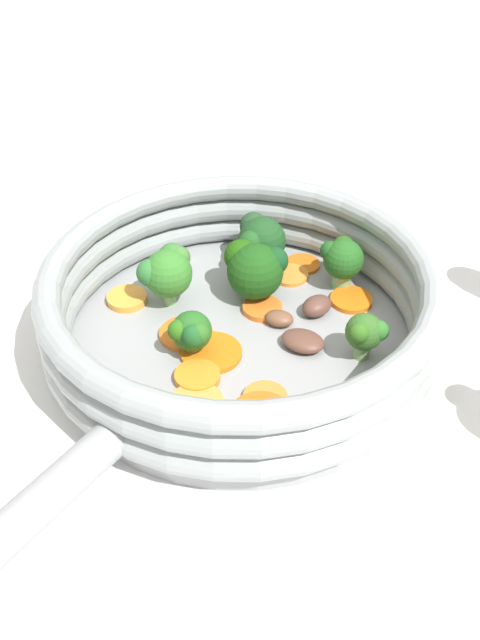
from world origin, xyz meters
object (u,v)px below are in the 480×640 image
broccoli_floret_3 (365,333)px  carrot_slice_11 (211,353)px  mushroom_piece_1 (303,341)px  carrot_slice_3 (186,334)px  broccoli_floret_2 (253,267)px  carrot_slice_8 (197,377)px  carrot_slice_1 (170,428)px  carrot_slice_10 (262,308)px  broccoli_floret_5 (342,258)px  broccoli_floret_4 (191,332)px  broccoli_floret_1 (261,239)px  carrot_slice_7 (261,416)px  mushroom_piece_2 (230,415)px  carrot_slice_6 (253,440)px  mushroom_piece_3 (317,306)px  carrot_slice_0 (265,398)px  carrot_slice_12 (351,300)px  skillet (240,342)px  carrot_slice_2 (127,299)px  carrot_slice_5 (197,402)px  carrot_slice_9 (302,264)px  carrot_slice_4 (290,275)px  mushroom_piece_0 (279,318)px

broccoli_floret_3 → carrot_slice_11: bearing=94.9°
carrot_slice_11 → mushroom_piece_1: 0.07m
carrot_slice_3 → broccoli_floret_2: (0.06, -0.05, 0.03)m
carrot_slice_8 → broccoli_floret_3: bearing=-72.3°
carrot_slice_1 → carrot_slice_10: (0.14, -0.05, 0.00)m
carrot_slice_3 → broccoli_floret_5: 0.15m
broccoli_floret_4 → broccoli_floret_5: 0.15m
broccoli_floret_3 → broccoli_floret_4: broccoli_floret_3 is taller
carrot_slice_3 → broccoli_floret_1: 0.11m
mushroom_piece_1 → carrot_slice_7: bearing=162.7°
broccoli_floret_2 → mushroom_piece_2: (-0.14, 0.00, -0.02)m
broccoli_floret_5 → mushroom_piece_2: 0.18m
carrot_slice_11 → carrot_slice_7: bearing=-145.2°
carrot_slice_3 → carrot_slice_6: bearing=-149.0°
broccoli_floret_3 → broccoli_floret_5: 0.09m
broccoli_floret_1 → mushroom_piece_3: broccoli_floret_1 is taller
carrot_slice_6 → broccoli_floret_5: (0.18, -0.06, 0.03)m
carrot_slice_0 → carrot_slice_6: 0.04m
carrot_slice_11 → carrot_slice_12: same height
carrot_slice_10 → carrot_slice_0: bearing=-173.9°
skillet → carrot_slice_2: carrot_slice_2 is taller
carrot_slice_11 → broccoli_floret_4: size_ratio=1.29×
skillet → carrot_slice_11: bearing=143.2°
carrot_slice_1 → mushroom_piece_3: bearing=-34.2°
carrot_slice_5 → carrot_slice_6: 0.05m
carrot_slice_5 → carrot_slice_6: size_ratio=1.22×
broccoli_floret_3 → mushroom_piece_1: broccoli_floret_3 is taller
carrot_slice_3 → carrot_slice_8: bearing=-161.2°
mushroom_piece_2 → carrot_slice_2: bearing=38.7°
carrot_slice_6 → broccoli_floret_4: 0.10m
carrot_slice_10 → broccoli_floret_1: 0.07m
carrot_slice_9 → carrot_slice_10: (-0.07, 0.03, 0.00)m
broccoli_floret_5 → mushroom_piece_1: (-0.08, 0.03, -0.02)m
carrot_slice_0 → carrot_slice_1: size_ratio=0.84×
carrot_slice_6 → broccoli_floret_4: bearing=33.2°
carrot_slice_4 → carrot_slice_5: size_ratio=0.86×
carrot_slice_9 → carrot_slice_12: same height
skillet → mushroom_piece_1: mushroom_piece_1 is taller
carrot_slice_8 → broccoli_floret_2: (0.11, -0.03, 0.03)m
broccoli_floret_4 → mushroom_piece_1: broccoli_floret_4 is taller
broccoli_floret_4 → carrot_slice_5: bearing=-167.6°
broccoli_floret_4 → carrot_slice_1: bearing=177.7°
mushroom_piece_0 → carrot_slice_4: bearing=-3.9°
carrot_slice_12 → broccoli_floret_4: broccoli_floret_4 is taller
mushroom_piece_3 → broccoli_floret_1: bearing=41.1°
carrot_slice_7 → mushroom_piece_0: size_ratio=1.95×
mushroom_piece_0 → mushroom_piece_2: mushroom_piece_2 is taller
carrot_slice_2 → broccoli_floret_3: bearing=-104.2°
carrot_slice_6 → carrot_slice_12: same height
carrot_slice_2 → carrot_slice_4: (0.05, -0.13, -0.00)m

